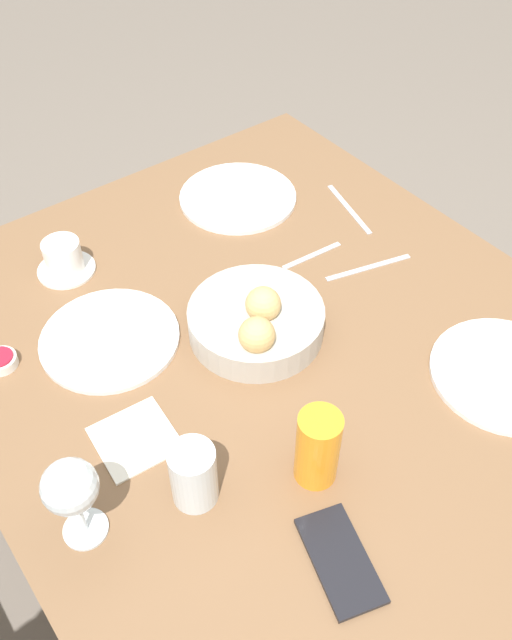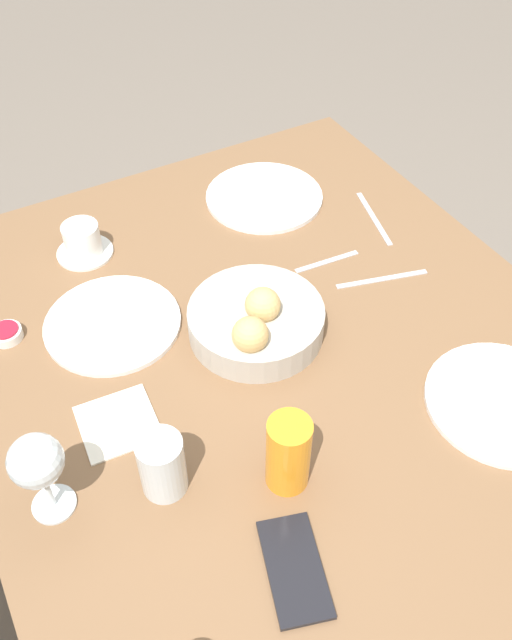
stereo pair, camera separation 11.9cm
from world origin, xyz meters
name	(u,v)px [view 2 (the right image)]	position (x,y,z in m)	size (l,w,h in m)	color
ground_plane	(266,531)	(0.00, 0.00, 0.00)	(10.00, 10.00, 0.00)	#6B6056
dining_table	(269,375)	(0.00, 0.00, 0.62)	(1.22, 1.05, 0.70)	brown
bread_basket	(256,321)	(0.03, 0.01, 0.74)	(0.24, 0.24, 0.10)	#B2ADA3
plate_near_left	(503,402)	(-0.30, -0.27, 0.71)	(0.25, 0.25, 0.01)	white
plate_near_right	(264,197)	(0.38, -0.20, 0.71)	(0.26, 0.26, 0.01)	white
plate_far_center	(113,323)	(0.18, 0.23, 0.71)	(0.25, 0.25, 0.01)	white
juice_glass	(288,453)	(-0.25, 0.11, 0.77)	(0.06, 0.06, 0.13)	orange
water_tumbler	(162,465)	(-0.17, 0.27, 0.76)	(0.07, 0.07, 0.11)	silver
wine_glass	(37,463)	(-0.12, 0.43, 0.82)	(0.08, 0.08, 0.16)	silver
coffee_cup	(83,241)	(0.39, 0.20, 0.74)	(0.11, 0.11, 0.07)	white
jam_bowl_berry	(6,333)	(0.24, 0.40, 0.71)	(0.06, 0.06, 0.02)	white
fork_silver	(382,279)	(0.04, -0.27, 0.71)	(0.06, 0.18, 0.00)	#B7B7BC
knife_silver	(374,218)	(0.21, -0.37, 0.71)	(0.18, 0.06, 0.00)	#B7B7BC
spoon_coffee	(327,262)	(0.14, -0.21, 0.71)	(0.02, 0.14, 0.00)	#B7B7BC
napkin	(118,423)	(-0.03, 0.30, 0.71)	(0.13, 0.13, 0.00)	silver
cell_phone	(294,568)	(-0.37, 0.17, 0.71)	(0.17, 0.11, 0.01)	black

